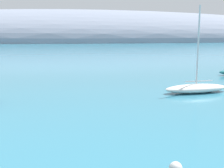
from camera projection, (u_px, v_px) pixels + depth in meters
distant_ridge at (52, 40)px, 195.36m from camera, size 392.94×89.91×37.98m
sailboat_white_mid_mooring at (196, 88)px, 36.14m from camera, size 7.99×3.69×9.97m
mooring_buoy_white at (176, 168)px, 15.88m from camera, size 0.69×0.69×0.69m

